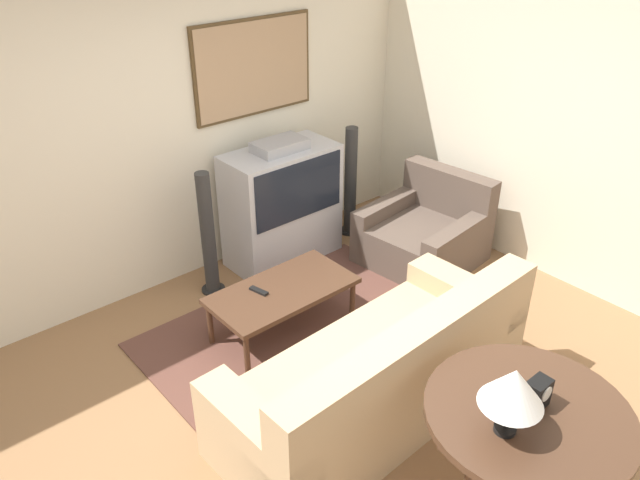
# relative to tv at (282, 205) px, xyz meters

# --- Properties ---
(ground_plane) EXTENTS (12.00, 12.00, 0.00)m
(ground_plane) POSITION_rel_tv_xyz_m (-0.95, -1.75, -0.56)
(ground_plane) COLOR #8E6642
(wall_back) EXTENTS (12.00, 0.10, 2.70)m
(wall_back) POSITION_rel_tv_xyz_m (-0.93, 0.38, 0.80)
(wall_back) COLOR beige
(wall_back) RESTS_ON ground_plane
(wall_right) EXTENTS (0.06, 12.00, 2.70)m
(wall_right) POSITION_rel_tv_xyz_m (1.68, -1.75, 0.79)
(wall_right) COLOR beige
(wall_right) RESTS_ON ground_plane
(area_rug) EXTENTS (2.37, 1.47, 0.01)m
(area_rug) POSITION_rel_tv_xyz_m (-0.60, -0.95, -0.55)
(area_rug) COLOR brown
(area_rug) RESTS_ON ground_plane
(tv) EXTENTS (1.04, 0.52, 1.17)m
(tv) POSITION_rel_tv_xyz_m (0.00, 0.00, 0.00)
(tv) COLOR #B7B7BC
(tv) RESTS_ON ground_plane
(couch) EXTENTS (2.20, 0.97, 0.89)m
(couch) POSITION_rel_tv_xyz_m (-0.76, -2.02, -0.24)
(couch) COLOR tan
(couch) RESTS_ON ground_plane
(armchair) EXTENTS (1.06, 1.03, 0.80)m
(armchair) POSITION_rel_tv_xyz_m (0.99, -0.89, -0.30)
(armchair) COLOR brown
(armchair) RESTS_ON ground_plane
(coffee_table) EXTENTS (1.13, 0.59, 0.41)m
(coffee_table) POSITION_rel_tv_xyz_m (-0.70, -0.91, -0.18)
(coffee_table) COLOR #472D1E
(coffee_table) RESTS_ON ground_plane
(console_table) EXTENTS (1.07, 1.07, 0.77)m
(console_table) POSITION_rel_tv_xyz_m (-0.74, -3.04, 0.15)
(console_table) COLOR #472D1E
(console_table) RESTS_ON ground_plane
(table_lamp) EXTENTS (0.31, 0.31, 0.39)m
(table_lamp) POSITION_rel_tv_xyz_m (-0.96, -3.03, 0.50)
(table_lamp) COLOR black
(table_lamp) RESTS_ON console_table
(mantel_clock) EXTENTS (0.13, 0.10, 0.16)m
(mantel_clock) POSITION_rel_tv_xyz_m (-0.69, -3.03, 0.30)
(mantel_clock) COLOR black
(mantel_clock) RESTS_ON console_table
(remote) EXTENTS (0.08, 0.17, 0.02)m
(remote) POSITION_rel_tv_xyz_m (-0.87, -0.83, -0.13)
(remote) COLOR black
(remote) RESTS_ON coffee_table
(speaker_tower_left) EXTENTS (0.20, 0.20, 1.12)m
(speaker_tower_left) POSITION_rel_tv_xyz_m (-0.82, -0.04, -0.03)
(speaker_tower_left) COLOR black
(speaker_tower_left) RESTS_ON ground_plane
(speaker_tower_right) EXTENTS (0.20, 0.20, 1.12)m
(speaker_tower_right) POSITION_rel_tv_xyz_m (0.82, -0.04, -0.03)
(speaker_tower_right) COLOR black
(speaker_tower_right) RESTS_ON ground_plane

